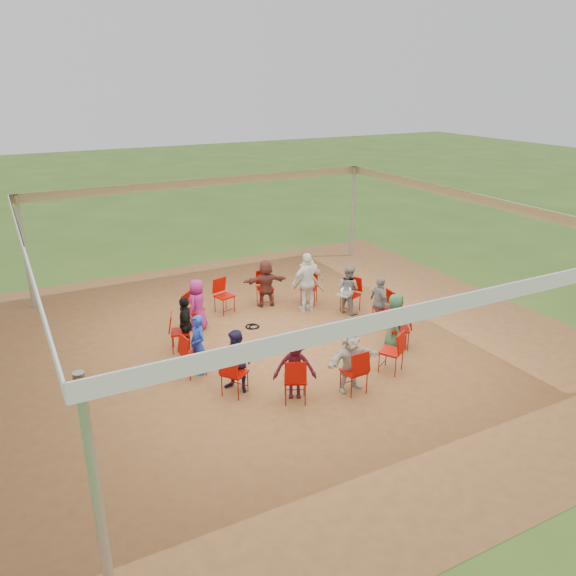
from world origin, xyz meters
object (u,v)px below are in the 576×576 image
chair_7 (234,373)px  chair_8 (295,380)px  chair_10 (391,352)px  standing_person (308,283)px  chair_9 (354,371)px  person_seated_7 (295,367)px  chair_3 (224,296)px  person_seated_2 (266,283)px  chair_6 (193,355)px  person_seated_0 (348,289)px  chair_12 (383,309)px  cable_coil (253,327)px  person_seated_8 (351,360)px  person_seated_6 (237,362)px  chair_0 (351,295)px  person_seated_9 (395,321)px  chair_5 (180,332)px  person_seated_1 (308,283)px  chair_2 (265,288)px  chair_11 (400,329)px  person_seated_3 (198,305)px  chair_4 (194,311)px  person_seated_10 (380,302)px  chair_1 (309,288)px  person_seated_4 (185,324)px  person_seated_5 (198,345)px  laptop (345,292)px

chair_7 → chair_8: bearing=13.8°
chair_10 → standing_person: size_ratio=0.58×
chair_9 → person_seated_7: person_seated_7 is taller
chair_3 → person_seated_2: 1.17m
chair_6 → person_seated_0: 4.75m
chair_12 → person_seated_0: person_seated_0 is taller
chair_6 → cable_coil: (2.02, 1.55, -0.43)m
chair_8 → person_seated_8: size_ratio=0.71×
person_seated_6 → standing_person: bearing=95.7°
chair_0 → standing_person: bearing=39.1°
person_seated_7 → person_seated_9: same height
person_seated_7 → chair_12: bearing=54.4°
chair_10 → person_seated_9: bearing=19.7°
chair_5 → chair_12: (4.76, -1.01, 0.00)m
chair_12 → person_seated_1: size_ratio=0.71×
person_seated_1 → person_seated_7: same height
chair_2 → standing_person: bearing=141.8°
chair_10 → person_seated_1: size_ratio=0.71×
chair_10 → person_seated_7: person_seated_7 is taller
chair_9 → person_seated_8: size_ratio=0.71×
person_seated_8 → chair_11: bearing=25.0°
chair_6 → person_seated_3: person_seated_3 is taller
chair_4 → chair_8: (0.62, -3.98, 0.00)m
chair_11 → person_seated_10: size_ratio=0.71×
chair_4 → person_seated_10: bearing=110.2°
person_seated_8 → person_seated_6: bearing=152.3°
chair_4 → chair_10: size_ratio=1.00×
chair_10 → person_seated_6: (-3.08, 0.75, 0.19)m
chair_12 → person_seated_7: person_seated_7 is taller
chair_1 → person_seated_1: bearing=90.0°
chair_5 → chair_8: size_ratio=1.00×
person_seated_3 → person_seated_4: size_ratio=1.00×
person_seated_6 → standing_person: size_ratio=0.81×
chair_6 → person_seated_5: 0.22m
chair_3 → chair_8: size_ratio=1.00×
chair_5 → chair_6: 1.17m
chair_2 → chair_3: size_ratio=1.00×
person_seated_8 → standing_person: bearing=70.5°
chair_4 → chair_12: 4.58m
chair_0 → chair_11: 2.28m
person_seated_8 → chair_4: bearing=111.3°
person_seated_2 → person_seated_3: same height
chair_1 → chair_2: 1.17m
person_seated_8 → person_seated_4: bearing=124.6°
chair_0 → chair_2: size_ratio=1.00×
person_seated_3 → person_seated_6: 3.09m
cable_coil → chair_9: bearing=-82.4°
person_seated_4 → chair_9: bearing=54.4°
chair_6 → person_seated_1: bearing=110.2°
chair_5 → laptop: size_ratio=2.17×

